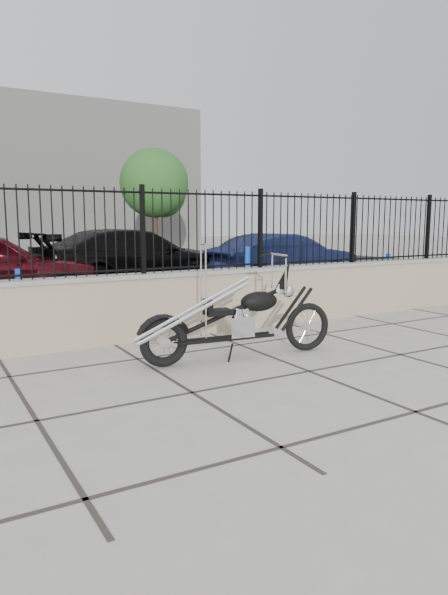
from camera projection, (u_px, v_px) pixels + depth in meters
name	position (u px, v px, depth m)	size (l,w,h in m)	color
ground_plane	(309.00, 372.00, 6.06)	(90.00, 90.00, 0.00)	#99968E
parking_lot	(56.00, 275.00, 16.74)	(30.00, 30.00, 0.00)	black
retaining_wall	(206.00, 301.00, 8.13)	(14.00, 0.36, 0.96)	gray
iron_fence	(205.00, 231.00, 7.97)	(14.00, 0.08, 1.20)	black
chopper_motorcycle	(236.00, 301.00, 6.51)	(2.45, 0.43, 1.47)	black
car_black	(134.00, 259.00, 13.31)	(2.10, 5.16, 1.50)	black
car_blue	(284.00, 259.00, 14.14)	(1.44, 4.13, 1.36)	#0E1533
bollard_a	(19.00, 296.00, 8.95)	(0.11, 0.11, 0.90)	#0D17C3
bollard_b	(247.00, 273.00, 11.55)	(0.14, 0.14, 1.14)	blue
bollard_c	(387.00, 271.00, 13.32)	(0.11, 0.11, 0.88)	#0C2ABF
tree_right	(154.00, 180.00, 22.06)	(2.85, 2.85, 4.82)	#382619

